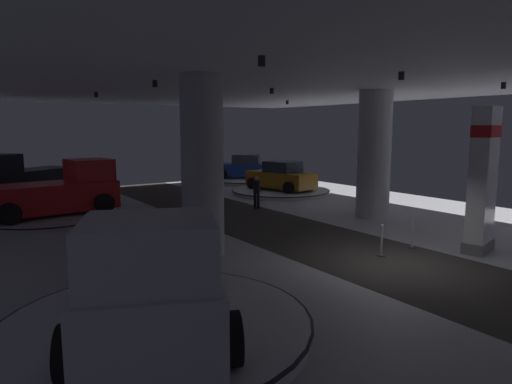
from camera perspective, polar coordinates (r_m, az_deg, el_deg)
The scene contains 18 objects.
ground at distance 13.74m, azimuth 17.19°, elevation -8.84°, with size 24.00×44.00×0.06m.
ceiling_with_spotlights at distance 13.26m, azimuth 18.24°, elevation 14.89°, with size 24.00×44.00×0.39m.
column_right at distance 20.18m, azimuth 14.84°, elevation 4.62°, with size 1.44×1.44×5.50m.
column_left at distance 13.75m, azimuth -6.86°, elevation 3.29°, with size 1.30×1.30×5.50m.
brand_sign_pylon at distance 15.58m, azimuth 26.96°, elevation 1.55°, with size 1.38×0.91×4.56m.
display_platform_far_left at distance 21.15m, azimuth -24.57°, elevation -2.86°, with size 5.68×5.68×0.23m.
pickup_truck_far_left at distance 21.08m, azimuth -23.90°, elevation -0.01°, with size 5.50×3.12×2.30m.
display_platform_far_right at distance 26.86m, azimuth 3.15°, elevation 0.10°, with size 5.87×5.87×0.24m.
display_car_far_right at distance 26.73m, azimuth 3.22°, elevation 1.93°, with size 2.90×4.48×1.71m.
display_platform_near_left at distance 9.05m, azimuth -12.52°, elevation -16.44°, with size 5.94×5.94×0.31m.
pickup_truck_near_left at distance 8.35m, azimuth -12.82°, elevation -10.66°, with size 4.23×5.70×2.30m.
display_platform_deep_left at distance 27.86m, azimuth -27.13°, elevation -0.46°, with size 5.68×5.68×0.27m.
pickup_truck_deep_left at distance 27.54m, azimuth -27.78°, elevation 1.62°, with size 5.60×4.65×2.30m.
display_platform_deep_right at distance 32.64m, azimuth -1.52°, elevation 1.58°, with size 5.88×5.88×0.27m.
display_car_deep_right at distance 32.55m, azimuth -1.47°, elevation 3.13°, with size 4.39×4.05×1.71m.
visitor_walking_near at distance 21.69m, azimuth 0.08°, elevation 0.23°, with size 0.32×0.32×1.59m.
stanchion_a at distance 15.57m, azimuth 19.33°, elevation -5.42°, with size 0.28×0.28×1.01m.
stanchion_b at distance 14.31m, azimuth 15.72°, elevation -6.45°, with size 0.28×0.28×1.01m.
Camera 1 is at (-10.39, -8.08, 3.91)m, focal length 31.34 mm.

